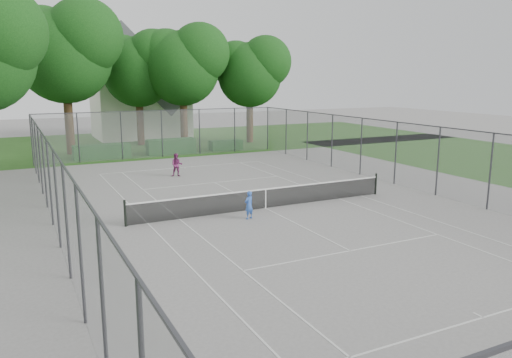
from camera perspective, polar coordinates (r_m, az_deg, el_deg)
name	(u,v)px	position (r m, az deg, el deg)	size (l,w,h in m)	color
ground	(266,208)	(23.01, 1.11, -3.38)	(120.00, 120.00, 0.00)	slate
grass_far	(135,143)	(47.23, -13.61, 4.03)	(60.00, 20.00, 0.00)	#214B15
court_markings	(266,208)	(23.00, 1.11, -3.36)	(11.03, 23.83, 0.01)	silver
tennis_net	(266,198)	(22.88, 1.11, -2.14)	(12.87, 0.10, 1.10)	black
perimeter_fence	(266,170)	(22.61, 1.12, 1.06)	(18.08, 34.08, 3.52)	#38383D
tree_far_left	(65,48)	(41.42, -20.97, 13.80)	(8.18, 7.47, 11.76)	#362313
tree_far_midleft	(139,66)	(45.47, -13.24, 12.45)	(6.96, 6.35, 10.00)	#362313
tree_far_midright	(184,62)	(43.99, -8.28, 13.09)	(7.28, 6.65, 10.47)	#362313
tree_far_right	(251,70)	(46.16, -0.59, 12.41)	(6.70, 6.11, 9.63)	#362313
hedge_left	(102,151)	(38.89, -17.21, 3.03)	(4.08, 1.23, 1.02)	#194F1B
hedge_mid	(171,146)	(39.84, -9.69, 3.70)	(3.79, 1.08, 1.19)	#194F1B
hedge_right	(226,145)	(41.60, -3.48, 3.91)	(2.70, 0.99, 0.81)	#194F1B
house	(140,93)	(51.62, -13.15, 9.56)	(8.77, 6.80, 10.92)	white
girl_player	(249,205)	(21.20, -0.82, -2.98)	(0.44, 0.29, 1.22)	blue
woman_player	(177,165)	(30.65, -9.04, 1.60)	(0.69, 0.53, 1.41)	#79285E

